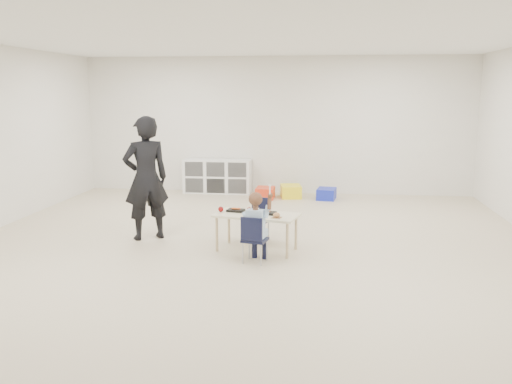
# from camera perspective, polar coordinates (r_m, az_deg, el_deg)

# --- Properties ---
(room) EXTENTS (9.00, 9.02, 2.80)m
(room) POSITION_cam_1_polar(r_m,az_deg,el_deg) (6.79, -1.24, 4.74)
(room) COLOR beige
(room) RESTS_ON ground
(table) EXTENTS (1.17, 0.76, 0.50)m
(table) POSITION_cam_1_polar(r_m,az_deg,el_deg) (7.19, 0.07, -4.23)
(table) COLOR beige
(table) RESTS_ON ground
(chair_near) EXTENTS (0.34, 0.33, 0.60)m
(chair_near) POSITION_cam_1_polar(r_m,az_deg,el_deg) (6.68, -0.11, -4.97)
(chair_near) COLOR black
(chair_near) RESTS_ON ground
(chair_far) EXTENTS (0.34, 0.33, 0.60)m
(chair_far) POSITION_cam_1_polar(r_m,az_deg,el_deg) (7.68, 0.22, -2.93)
(chair_far) COLOR black
(chair_far) RESTS_ON ground
(child) EXTENTS (0.47, 0.47, 0.94)m
(child) POSITION_cam_1_polar(r_m,az_deg,el_deg) (6.64, -0.11, -3.54)
(child) COLOR #9CB9D4
(child) RESTS_ON chair_near
(lunch_tray_near) EXTENTS (0.25, 0.20, 0.03)m
(lunch_tray_near) POSITION_cam_1_polar(r_m,az_deg,el_deg) (7.13, 1.18, -2.21)
(lunch_tray_near) COLOR black
(lunch_tray_near) RESTS_ON table
(lunch_tray_far) EXTENTS (0.25, 0.20, 0.03)m
(lunch_tray_far) POSITION_cam_1_polar(r_m,az_deg,el_deg) (7.29, -2.15, -1.94)
(lunch_tray_far) COLOR black
(lunch_tray_far) RESTS_ON table
(milk_carton) EXTENTS (0.08, 0.08, 0.10)m
(milk_carton) POSITION_cam_1_polar(r_m,az_deg,el_deg) (7.01, -0.00, -2.14)
(milk_carton) COLOR white
(milk_carton) RESTS_ON table
(bread_roll) EXTENTS (0.09, 0.09, 0.07)m
(bread_roll) POSITION_cam_1_polar(r_m,az_deg,el_deg) (6.92, 2.18, -2.45)
(bread_roll) COLOR tan
(bread_roll) RESTS_ON table
(apple_near) EXTENTS (0.07, 0.07, 0.07)m
(apple_near) POSITION_cam_1_polar(r_m,az_deg,el_deg) (7.20, -0.71, -1.91)
(apple_near) COLOR maroon
(apple_near) RESTS_ON table
(apple_far) EXTENTS (0.07, 0.07, 0.07)m
(apple_far) POSITION_cam_1_polar(r_m,az_deg,el_deg) (7.27, -3.73, -1.82)
(apple_far) COLOR maroon
(apple_far) RESTS_ON table
(cubby_shelf) EXTENTS (1.40, 0.40, 0.70)m
(cubby_shelf) POSITION_cam_1_polar(r_m,az_deg,el_deg) (11.31, -4.09, 1.66)
(cubby_shelf) COLOR white
(cubby_shelf) RESTS_ON ground
(adult) EXTENTS (0.77, 0.70, 1.76)m
(adult) POSITION_cam_1_polar(r_m,az_deg,el_deg) (7.80, -11.51, 1.42)
(adult) COLOR black
(adult) RESTS_ON ground
(bin_red) EXTENTS (0.36, 0.46, 0.22)m
(bin_red) POSITION_cam_1_polar(r_m,az_deg,el_deg) (10.73, 0.98, -0.09)
(bin_red) COLOR red
(bin_red) RESTS_ON ground
(bin_yellow) EXTENTS (0.47, 0.56, 0.24)m
(bin_yellow) POSITION_cam_1_polar(r_m,az_deg,el_deg) (10.86, 3.69, 0.08)
(bin_yellow) COLOR yellow
(bin_yellow) RESTS_ON ground
(bin_blue) EXTENTS (0.40, 0.49, 0.22)m
(bin_blue) POSITION_cam_1_polar(r_m,az_deg,el_deg) (10.73, 7.43, -0.19)
(bin_blue) COLOR #1826B6
(bin_blue) RESTS_ON ground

